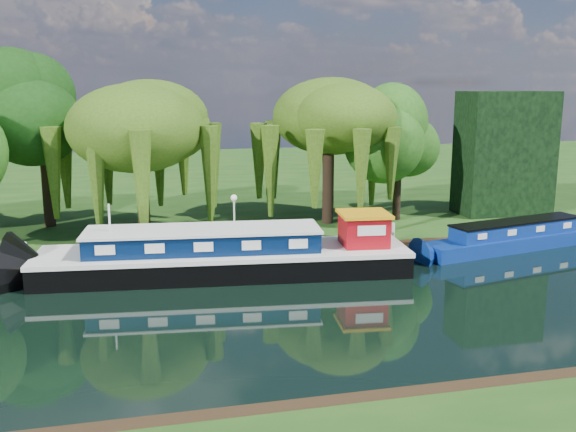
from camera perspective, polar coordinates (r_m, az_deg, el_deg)
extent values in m
plane|color=black|center=(25.73, -2.33, -8.69)|extent=(120.00, 120.00, 0.00)
cube|color=#193F11|center=(58.52, -8.69, 3.03)|extent=(120.00, 52.00, 0.45)
cube|color=black|center=(30.86, -5.66, -4.38)|extent=(17.74, 5.60, 1.16)
cube|color=silver|center=(30.68, -5.69, -3.16)|extent=(17.85, 5.69, 0.21)
cube|color=#06173B|center=(30.53, -7.53, -2.16)|extent=(11.04, 3.86, 0.92)
cube|color=silver|center=(30.41, -7.55, -1.22)|extent=(11.25, 4.07, 0.12)
cube|color=maroon|center=(31.41, 6.75, -1.25)|extent=(2.33, 2.33, 1.45)
cube|color=orange|center=(31.24, 6.78, 0.19)|extent=(2.60, 2.60, 0.16)
cylinder|color=silver|center=(30.68, -15.55, -1.08)|extent=(0.10, 0.10, 2.33)
cube|color=navy|center=(37.57, 19.54, -2.26)|extent=(11.86, 4.39, 0.88)
cube|color=navy|center=(37.40, 19.62, -1.06)|extent=(8.32, 3.17, 0.73)
cube|color=black|center=(37.31, 19.66, -0.44)|extent=(8.44, 3.28, 0.10)
cube|color=silver|center=(34.77, 16.90, -1.75)|extent=(0.58, 0.17, 0.31)
cube|color=silver|center=(36.16, 19.31, -1.40)|extent=(0.58, 0.17, 0.31)
cube|color=silver|center=(37.61, 21.54, -1.07)|extent=(0.58, 0.17, 0.31)
cube|color=silver|center=(39.11, 23.59, -0.77)|extent=(0.58, 0.17, 0.31)
cylinder|color=black|center=(37.90, -12.77, 2.24)|extent=(0.64, 0.64, 4.91)
ellipsoid|color=#325011|center=(37.49, -13.02, 7.59)|extent=(6.85, 6.85, 4.43)
cylinder|color=black|center=(39.54, 3.59, 2.82)|extent=(0.68, 0.68, 4.81)
ellipsoid|color=#325011|center=(39.15, 3.65, 7.85)|extent=(6.56, 6.56, 4.24)
cylinder|color=black|center=(40.96, -20.71, 4.17)|extent=(0.74, 0.74, 7.32)
ellipsoid|color=black|center=(40.71, -21.02, 8.35)|extent=(5.86, 5.86, 5.86)
cylinder|color=black|center=(41.00, 9.71, 3.55)|extent=(0.52, 0.52, 5.58)
ellipsoid|color=#1C5014|center=(40.74, 9.82, 6.73)|extent=(4.47, 4.47, 4.47)
cube|color=black|center=(44.65, 18.70, 5.32)|extent=(6.00, 3.00, 8.00)
cylinder|color=silver|center=(35.34, -4.80, -0.42)|extent=(0.10, 0.10, 2.20)
sphere|color=white|center=(35.09, -4.83, 1.62)|extent=(0.36, 0.36, 0.36)
cylinder|color=silver|center=(33.52, -22.28, -3.00)|extent=(0.16, 0.16, 1.00)
cylinder|color=silver|center=(33.08, -11.97, -2.56)|extent=(0.16, 0.16, 1.00)
cylinder|color=silver|center=(33.92, -0.07, -1.94)|extent=(0.16, 0.16, 1.00)
cylinder|color=silver|center=(35.73, 9.35, -1.39)|extent=(0.16, 0.16, 1.00)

